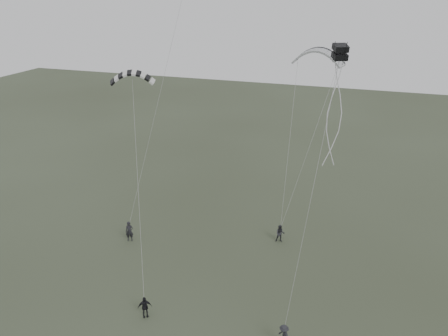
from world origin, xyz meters
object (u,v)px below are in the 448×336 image
(kite_pale_large, at_px, (318,50))
(kite_striped, at_px, (132,73))
(flyer_right, at_px, (280,234))
(flyer_far, at_px, (284,336))
(flyer_center, at_px, (145,307))
(kite_box, at_px, (340,52))
(flyer_left, at_px, (129,231))

(kite_pale_large, height_order, kite_striped, kite_pale_large)
(flyer_right, height_order, kite_striped, kite_striped)
(flyer_far, distance_m, kite_striped, 19.88)
(flyer_center, bearing_deg, kite_box, -2.81)
(flyer_right, bearing_deg, flyer_center, -130.95)
(flyer_left, height_order, kite_box, kite_box)
(flyer_left, relative_size, kite_striped, 0.56)
(flyer_far, relative_size, kite_box, 1.97)
(flyer_center, bearing_deg, flyer_right, 27.26)
(flyer_far, bearing_deg, flyer_left, -158.12)
(kite_pale_large, xyz_separation_m, kite_striped, (-11.66, -9.85, -0.77))
(kite_striped, bearing_deg, kite_pale_large, 17.11)
(kite_striped, bearing_deg, flyer_far, -53.44)
(flyer_left, xyz_separation_m, flyer_center, (5.40, -7.63, -0.12))
(kite_striped, relative_size, kite_box, 4.04)
(kite_pale_large, distance_m, kite_box, 12.16)
(flyer_center, bearing_deg, kite_pale_large, 33.55)
(flyer_center, distance_m, kite_striped, 15.81)
(flyer_right, distance_m, flyer_center, 13.00)
(flyer_right, xyz_separation_m, flyer_far, (2.45, -11.04, -0.00))
(flyer_far, bearing_deg, kite_striped, -161.18)
(flyer_center, bearing_deg, flyer_left, 91.87)
(kite_box, bearing_deg, kite_striped, 148.28)
(flyer_left, relative_size, flyer_center, 1.17)
(flyer_right, height_order, kite_box, kite_box)
(flyer_far, relative_size, kite_pale_large, 0.34)
(flyer_left, distance_m, flyer_right, 12.33)
(flyer_right, bearing_deg, kite_pale_large, 68.02)
(flyer_center, height_order, kite_striped, kite_striped)
(flyer_left, xyz_separation_m, kite_box, (15.41, -1.71, 15.24))
(flyer_right, bearing_deg, flyer_far, -89.13)
(flyer_far, height_order, kite_box, kite_box)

